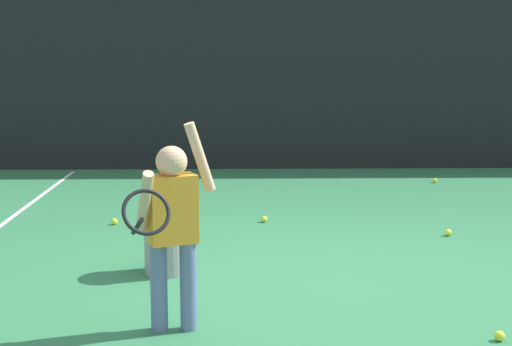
# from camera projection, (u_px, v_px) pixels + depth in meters

# --- Properties ---
(ground_plane) EXTENTS (20.00, 20.00, 0.00)m
(ground_plane) POSITION_uv_depth(u_px,v_px,m) (327.00, 281.00, 6.00)
(ground_plane) COLOR #2D7247
(back_fence_windscreen) EXTENTS (12.85, 0.08, 3.33)m
(back_fence_windscreen) POSITION_uv_depth(u_px,v_px,m) (285.00, 59.00, 11.42)
(back_fence_windscreen) COLOR black
(back_fence_windscreen) RESTS_ON ground
(fence_post_1) EXTENTS (0.09, 0.09, 3.48)m
(fence_post_1) POSITION_uv_depth(u_px,v_px,m) (75.00, 54.00, 11.39)
(fence_post_1) COLOR slate
(fence_post_1) RESTS_ON ground
(fence_post_2) EXTENTS (0.09, 0.09, 3.48)m
(fence_post_2) POSITION_uv_depth(u_px,v_px,m) (284.00, 54.00, 11.46)
(fence_post_2) COLOR slate
(fence_post_2) RESTS_ON ground
(fence_post_3) EXTENTS (0.09, 0.09, 3.48)m
(fence_post_3) POSITION_uv_depth(u_px,v_px,m) (492.00, 54.00, 11.53)
(fence_post_3) COLOR slate
(fence_post_3) RESTS_ON ground
(tennis_player) EXTENTS (0.55, 0.76, 1.35)m
(tennis_player) POSITION_uv_depth(u_px,v_px,m) (172.00, 221.00, 4.82)
(tennis_player) COLOR slate
(tennis_player) RESTS_ON ground
(ball_hopper) EXTENTS (0.38, 0.38, 0.56)m
(ball_hopper) POSITION_uv_depth(u_px,v_px,m) (166.00, 238.00, 6.19)
(ball_hopper) COLOR gray
(ball_hopper) RESTS_ON ground
(tennis_ball_0) EXTENTS (0.07, 0.07, 0.07)m
(tennis_ball_0) POSITION_uv_depth(u_px,v_px,m) (448.00, 233.00, 7.45)
(tennis_ball_0) COLOR #CCE033
(tennis_ball_0) RESTS_ON ground
(tennis_ball_1) EXTENTS (0.07, 0.07, 0.07)m
(tennis_ball_1) POSITION_uv_depth(u_px,v_px,m) (499.00, 336.00, 4.76)
(tennis_ball_1) COLOR #CCE033
(tennis_ball_1) RESTS_ON ground
(tennis_ball_2) EXTENTS (0.07, 0.07, 0.07)m
(tennis_ball_2) POSITION_uv_depth(u_px,v_px,m) (114.00, 222.00, 7.92)
(tennis_ball_2) COLOR #CCE033
(tennis_ball_2) RESTS_ON ground
(tennis_ball_3) EXTENTS (0.07, 0.07, 0.07)m
(tennis_ball_3) POSITION_uv_depth(u_px,v_px,m) (264.00, 219.00, 8.04)
(tennis_ball_3) COLOR #CCE033
(tennis_ball_3) RESTS_ON ground
(tennis_ball_4) EXTENTS (0.07, 0.07, 0.07)m
(tennis_ball_4) POSITION_uv_depth(u_px,v_px,m) (435.00, 180.00, 10.40)
(tennis_ball_4) COLOR #CCE033
(tennis_ball_4) RESTS_ON ground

